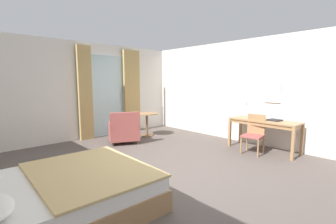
{
  "coord_description": "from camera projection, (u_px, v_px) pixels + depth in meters",
  "views": [
    {
      "loc": [
        -2.83,
        -3.0,
        1.67
      ],
      "look_at": [
        0.48,
        0.53,
        1.03
      ],
      "focal_mm": 25.22,
      "sensor_mm": 36.0,
      "label": 1
    }
  ],
  "objects": [
    {
      "name": "ground",
      "position": [
        169.0,
        176.0,
        4.32
      ],
      "size": [
        6.77,
        7.85,
        0.1
      ],
      "primitive_type": "cube",
      "color": "#564C47"
    },
    {
      "name": "wall_back",
      "position": [
        82.0,
        91.0,
        6.78
      ],
      "size": [
        6.37,
        0.12,
        2.78
      ],
      "primitive_type": "cube",
      "color": "silver",
      "rests_on": "ground"
    },
    {
      "name": "wall_right",
      "position": [
        254.0,
        92.0,
        6.25
      ],
      "size": [
        0.12,
        7.45,
        2.78
      ],
      "primitive_type": "cube",
      "color": "silver",
      "rests_on": "ground"
    },
    {
      "name": "balcony_glass_door",
      "position": [
        109.0,
        96.0,
        7.3
      ],
      "size": [
        1.14,
        0.02,
        2.44
      ],
      "primitive_type": "cube",
      "color": "silver",
      "rests_on": "ground"
    },
    {
      "name": "curtain_panel_left",
      "position": [
        85.0,
        93.0,
        6.68
      ],
      "size": [
        0.39,
        0.1,
        2.66
      ],
      "primitive_type": "cube",
      "color": "tan",
      "rests_on": "ground"
    },
    {
      "name": "curtain_panel_right",
      "position": [
        132.0,
        92.0,
        7.75
      ],
      "size": [
        0.59,
        0.1,
        2.66
      ],
      "primitive_type": "cube",
      "color": "tan",
      "rests_on": "ground"
    },
    {
      "name": "bed",
      "position": [
        59.0,
        195.0,
        2.93
      ],
      "size": [
        2.21,
        1.85,
        0.97
      ],
      "color": "#9E754C",
      "rests_on": "ground"
    },
    {
      "name": "writing_desk",
      "position": [
        264.0,
        124.0,
        5.65
      ],
      "size": [
        0.6,
        1.61,
        0.75
      ],
      "color": "#9E754C",
      "rests_on": "ground"
    },
    {
      "name": "desk_chair",
      "position": [
        254.0,
        132.0,
        5.49
      ],
      "size": [
        0.49,
        0.48,
        0.9
      ],
      "color": "#9E4C47",
      "rests_on": "ground"
    },
    {
      "name": "desk_lamp",
      "position": [
        246.0,
        104.0,
        5.9
      ],
      "size": [
        0.13,
        0.27,
        0.47
      ],
      "color": "#B7B2A8",
      "rests_on": "writing_desk"
    },
    {
      "name": "closed_book",
      "position": [
        275.0,
        120.0,
        5.53
      ],
      "size": [
        0.29,
        0.31,
        0.03
      ],
      "primitive_type": "cube",
      "rotation": [
        0.0,
        0.0,
        -0.15
      ],
      "color": "#232328",
      "rests_on": "writing_desk"
    },
    {
      "name": "armchair_by_window",
      "position": [
        124.0,
        131.0,
        6.36
      ],
      "size": [
        0.99,
        0.97,
        0.87
      ],
      "color": "#9E4C47",
      "rests_on": "ground"
    },
    {
      "name": "round_cafe_table",
      "position": [
        147.0,
        119.0,
        7.19
      ],
      "size": [
        0.68,
        0.68,
        0.7
      ],
      "color": "#9E754C",
      "rests_on": "ground"
    },
    {
      "name": "wall_mirror",
      "position": [
        273.0,
        91.0,
        5.81
      ],
      "size": [
        0.02,
        0.4,
        0.58
      ],
      "color": "silver"
    }
  ]
}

